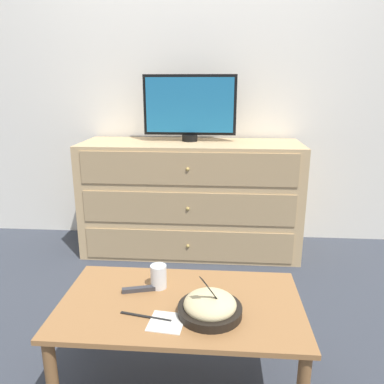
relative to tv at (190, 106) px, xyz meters
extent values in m
plane|color=#383D47|center=(0.01, 0.22, -1.06)|extent=(12.00, 12.00, 0.00)
cube|color=white|center=(0.01, 0.25, 0.24)|extent=(12.00, 0.05, 2.60)
cube|color=tan|center=(0.01, -0.06, -0.65)|extent=(1.55, 0.51, 0.81)
cube|color=tan|center=(0.01, -0.32, -0.92)|extent=(1.43, 0.01, 0.22)
sphere|color=tan|center=(0.01, -0.33, -0.92)|extent=(0.02, 0.02, 0.02)
cube|color=tan|center=(0.01, -0.32, -0.65)|extent=(1.43, 0.01, 0.22)
sphere|color=tan|center=(0.01, -0.33, -0.65)|extent=(0.02, 0.02, 0.02)
cube|color=tan|center=(0.01, -0.32, -0.38)|extent=(1.43, 0.01, 0.22)
sphere|color=tan|center=(0.01, -0.33, -0.38)|extent=(0.02, 0.02, 0.02)
cylinder|color=black|center=(0.00, 0.00, -0.22)|extent=(0.11, 0.11, 0.05)
cube|color=black|center=(0.00, 0.00, 0.01)|extent=(0.66, 0.04, 0.42)
cube|color=#1E6B9E|center=(0.00, -0.02, 0.01)|extent=(0.62, 0.01, 0.38)
cube|color=#9E6B3D|center=(0.08, -1.40, -0.68)|extent=(0.95, 0.54, 0.02)
cylinder|color=brown|center=(-0.36, -1.64, -0.88)|extent=(0.04, 0.04, 0.36)
cylinder|color=brown|center=(-0.36, -1.17, -0.88)|extent=(0.04, 0.04, 0.36)
cylinder|color=brown|center=(0.51, -1.17, -0.88)|extent=(0.04, 0.04, 0.36)
cylinder|color=black|center=(0.19, -1.48, -0.66)|extent=(0.24, 0.24, 0.03)
ellipsoid|color=beige|center=(0.19, -1.48, -0.63)|extent=(0.20, 0.20, 0.08)
cube|color=black|center=(0.21, -1.50, -0.58)|extent=(0.08, 0.06, 0.14)
cube|color=black|center=(0.17, -1.53, -0.51)|extent=(0.03, 0.03, 0.03)
cylinder|color=beige|center=(-0.03, -1.30, -0.64)|extent=(0.06, 0.06, 0.06)
cylinder|color=white|center=(-0.03, -1.30, -0.62)|extent=(0.07, 0.07, 0.10)
cube|color=silver|center=(0.04, -1.54, -0.67)|extent=(0.14, 0.14, 0.00)
cube|color=black|center=(-0.04, -1.51, -0.67)|extent=(0.20, 0.05, 0.01)
cube|color=#38383D|center=(-0.09, -1.34, -0.66)|extent=(0.16, 0.06, 0.02)
camera|label=1|loc=(0.22, -2.69, 0.15)|focal=35.00mm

